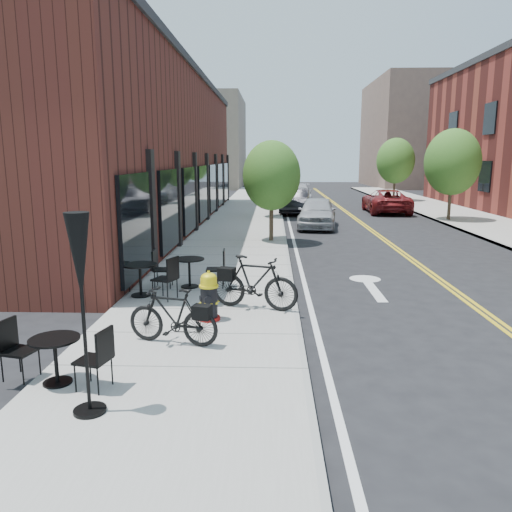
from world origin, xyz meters
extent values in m
plane|color=black|center=(0.00, 0.00, 0.00)|extent=(120.00, 120.00, 0.00)
cube|color=#9E9B93|center=(-2.00, 10.00, 0.06)|extent=(4.00, 70.00, 0.12)
cube|color=#4D2118|center=(-6.50, 14.00, 3.50)|extent=(5.00, 28.00, 7.00)
cube|color=#726656|center=(-8.00, 48.00, 5.00)|extent=(8.00, 14.00, 10.00)
cube|color=brown|center=(16.00, 50.00, 6.00)|extent=(10.00, 16.00, 12.00)
cylinder|color=#382B1E|center=(-0.60, 9.00, 0.93)|extent=(0.16, 0.16, 1.61)
ellipsoid|color=#336921|center=(-0.60, 9.00, 2.61)|extent=(2.20, 2.20, 2.64)
cylinder|color=#382B1E|center=(-0.60, 17.00, 0.96)|extent=(0.16, 0.16, 1.68)
ellipsoid|color=#336921|center=(-0.60, 17.00, 2.72)|extent=(2.30, 2.30, 2.76)
cylinder|color=#382B1E|center=(-0.60, 25.00, 0.91)|extent=(0.16, 0.16, 1.57)
ellipsoid|color=#336921|center=(-0.60, 25.00, 2.54)|extent=(2.10, 2.10, 2.52)
cylinder|color=#382B1E|center=(-0.60, 33.00, 0.98)|extent=(0.16, 0.16, 1.71)
ellipsoid|color=#336921|center=(-0.60, 33.00, 2.79)|extent=(2.40, 2.40, 2.88)
cylinder|color=#382B1E|center=(8.60, 16.00, 1.03)|extent=(0.16, 0.16, 1.82)
ellipsoid|color=#336921|center=(8.60, 16.00, 3.06)|extent=(2.80, 2.80, 3.36)
cylinder|color=#382B1E|center=(8.60, 28.00, 1.03)|extent=(0.16, 0.16, 1.82)
ellipsoid|color=#336921|center=(8.60, 28.00, 3.06)|extent=(2.80, 2.80, 3.36)
cylinder|color=maroon|center=(-1.80, -0.73, 0.15)|extent=(0.56, 0.56, 0.06)
cylinder|color=black|center=(-1.80, -0.73, 0.47)|extent=(0.43, 0.43, 0.64)
cylinder|color=yellow|center=(-1.80, -0.73, 0.81)|extent=(0.49, 0.49, 0.04)
cylinder|color=yellow|center=(-1.80, -0.73, 0.89)|extent=(0.42, 0.42, 0.15)
ellipsoid|color=yellow|center=(-1.80, -0.73, 0.98)|extent=(0.40, 0.40, 0.19)
cylinder|color=yellow|center=(-1.80, -0.73, 1.08)|extent=(0.07, 0.07, 0.06)
imported|color=black|center=(-2.25, -2.04, 0.62)|extent=(1.72, 0.87, 0.99)
imported|color=black|center=(-0.93, 0.04, 0.69)|extent=(1.98, 1.07, 1.14)
cylinder|color=black|center=(-3.60, -3.62, 0.13)|extent=(0.49, 0.49, 0.03)
cylinder|color=black|center=(-3.60, -3.62, 0.45)|extent=(0.07, 0.07, 0.65)
cylinder|color=black|center=(-3.60, -3.62, 0.78)|extent=(0.85, 0.85, 0.03)
cylinder|color=black|center=(-3.60, 0.96, 0.14)|extent=(0.59, 0.59, 0.03)
cylinder|color=black|center=(-3.60, 0.96, 0.49)|extent=(0.08, 0.08, 0.72)
cylinder|color=black|center=(-3.60, 0.96, 0.86)|extent=(1.02, 1.02, 0.03)
cylinder|color=black|center=(-2.60, 1.80, 0.13)|extent=(0.46, 0.46, 0.03)
cylinder|color=black|center=(-2.60, 1.80, 0.48)|extent=(0.06, 0.06, 0.69)
cylinder|color=black|center=(-2.60, 1.80, 0.83)|extent=(0.79, 0.79, 0.03)
cylinder|color=black|center=(-2.85, -4.42, 0.14)|extent=(0.41, 0.41, 0.05)
cylinder|color=black|center=(-2.85, -4.42, 1.37)|extent=(0.05, 0.05, 2.44)
cone|color=black|center=(-2.85, -4.42, 2.11)|extent=(0.30, 0.30, 1.08)
imported|color=#A6A9AE|center=(1.56, 13.54, 0.73)|extent=(2.25, 4.47, 1.46)
imported|color=black|center=(0.80, 19.84, 0.74)|extent=(2.02, 4.61, 1.47)
imported|color=#B4B3B9|center=(1.38, 27.08, 0.68)|extent=(2.26, 4.82, 1.36)
imported|color=maroon|center=(6.30, 20.30, 0.71)|extent=(2.49, 5.16, 1.42)
camera|label=1|loc=(-0.56, -10.13, 3.26)|focal=35.00mm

